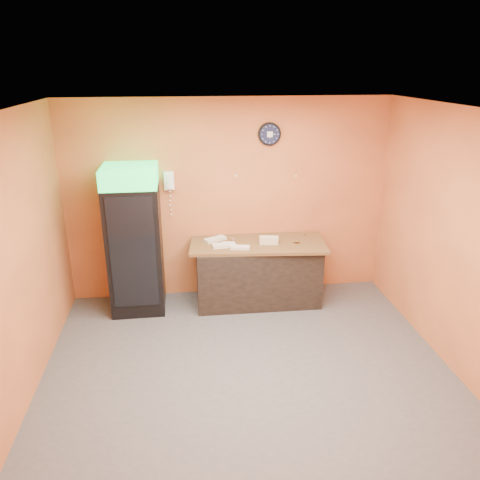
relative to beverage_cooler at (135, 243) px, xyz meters
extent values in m
plane|color=#47474C|center=(1.29, -1.61, -0.97)|extent=(4.50, 4.50, 0.00)
cube|color=orange|center=(1.29, 0.39, 0.43)|extent=(4.50, 0.02, 2.80)
cube|color=orange|center=(-0.96, -1.61, 0.43)|extent=(0.02, 4.00, 2.80)
cube|color=orange|center=(3.54, -1.61, 0.43)|extent=(0.02, 4.00, 2.80)
cube|color=white|center=(1.29, -1.61, 1.83)|extent=(4.50, 4.00, 0.02)
cube|color=black|center=(0.00, 0.04, -0.10)|extent=(0.70, 0.70, 1.74)
cube|color=#1BEA57|center=(0.00, 0.04, 0.89)|extent=(0.70, 0.70, 0.25)
cube|color=black|center=(0.00, -0.31, -0.03)|extent=(0.58, 0.02, 1.49)
cube|color=black|center=(1.66, 0.02, -0.55)|extent=(1.71, 0.78, 0.85)
cylinder|color=black|center=(1.85, 0.37, 1.34)|extent=(0.31, 0.05, 0.31)
cylinder|color=#0F1433|center=(1.85, 0.34, 1.34)|extent=(0.27, 0.01, 0.27)
cube|color=white|center=(1.85, 0.33, 1.34)|extent=(0.08, 0.00, 0.08)
cube|color=white|center=(0.49, 0.35, 0.75)|extent=(0.13, 0.08, 0.24)
cube|color=white|center=(0.49, 0.30, 0.75)|extent=(0.06, 0.04, 0.20)
cube|color=brown|center=(1.66, 0.02, -0.10)|extent=(1.92, 0.96, 0.04)
cube|color=beige|center=(1.80, -0.06, -0.05)|extent=(0.26, 0.13, 0.05)
cube|color=beige|center=(1.80, -0.06, 0.00)|extent=(0.26, 0.13, 0.05)
cube|color=silver|center=(1.18, -0.09, -0.06)|extent=(0.32, 0.16, 0.04)
cube|color=silver|center=(1.38, -0.18, -0.06)|extent=(0.27, 0.15, 0.04)
cube|color=silver|center=(1.08, 0.16, -0.06)|extent=(0.33, 0.25, 0.04)
cylinder|color=silver|center=(1.32, 0.06, -0.05)|extent=(0.06, 0.06, 0.06)
camera|label=1|loc=(0.66, -5.91, 2.22)|focal=35.00mm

